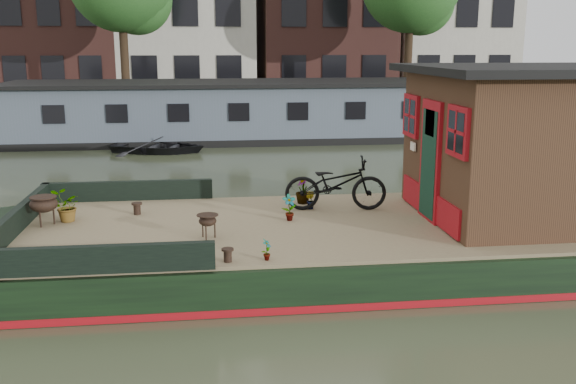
{
  "coord_description": "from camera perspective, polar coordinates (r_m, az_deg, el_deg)",
  "views": [
    {
      "loc": [
        -3.05,
        -9.6,
        3.37
      ],
      "look_at": [
        -1.78,
        0.5,
        1.05
      ],
      "focal_mm": 40.0,
      "sensor_mm": 36.0,
      "label": 1
    }
  ],
  "objects": [
    {
      "name": "houseboat_hull",
      "position": [
        10.23,
        2.85,
        -4.77
      ],
      "size": [
        14.01,
        4.02,
        0.6
      ],
      "color": "black",
      "rests_on": "ground"
    },
    {
      "name": "quay",
      "position": [
        30.39,
        -1.37,
        7.37
      ],
      "size": [
        60.0,
        6.0,
        0.9
      ],
      "primitive_type": "cube",
      "color": "#47443F",
      "rests_on": "ground"
    },
    {
      "name": "brazier_rear",
      "position": [
        10.62,
        -20.85,
        -1.57
      ],
      "size": [
        0.5,
        0.5,
        0.46
      ],
      "primitive_type": null,
      "rotation": [
        0.0,
        0.0,
        0.19
      ],
      "color": "black",
      "rests_on": "houseboat_deck"
    },
    {
      "name": "bicycle",
      "position": [
        10.83,
        4.26,
        0.73
      ],
      "size": [
        1.76,
        0.77,
        0.9
      ],
      "primitive_type": "imported",
      "rotation": [
        0.0,
        0.0,
        1.47
      ],
      "color": "black",
      "rests_on": "houseboat_deck"
    },
    {
      "name": "cabin",
      "position": [
        11.03,
        21.31,
        4.22
      ],
      "size": [
        4.0,
        3.5,
        2.42
      ],
      "color": "black",
      "rests_on": "houseboat_deck"
    },
    {
      "name": "dinghy",
      "position": [
        21.18,
        -11.47,
        4.32
      ],
      "size": [
        3.46,
        2.83,
        0.63
      ],
      "primitive_type": "imported",
      "rotation": [
        0.0,
        0.0,
        1.32
      ],
      "color": "black",
      "rests_on": "ground"
    },
    {
      "name": "potted_plant_d",
      "position": [
        11.3,
        1.35,
        0.15
      ],
      "size": [
        0.3,
        0.3,
        0.47
      ],
      "primitive_type": "imported",
      "rotation": [
        0.0,
        0.0,
        4.86
      ],
      "color": "#A04A2B",
      "rests_on": "houseboat_deck"
    },
    {
      "name": "potted_plant_a",
      "position": [
        10.18,
        0.1,
        -1.39
      ],
      "size": [
        0.25,
        0.2,
        0.43
      ],
      "primitive_type": "imported",
      "rotation": [
        0.0,
        0.0,
        0.2
      ],
      "color": "brown",
      "rests_on": "houseboat_deck"
    },
    {
      "name": "potted_plant_c",
      "position": [
        10.69,
        -19.18,
        -1.23
      ],
      "size": [
        0.56,
        0.52,
        0.5
      ],
      "primitive_type": "imported",
      "rotation": [
        0.0,
        0.0,
        3.51
      ],
      "color": "#A4652F",
      "rests_on": "houseboat_deck"
    },
    {
      "name": "brazier_front",
      "position": [
        9.33,
        -7.14,
        -3.05
      ],
      "size": [
        0.44,
        0.44,
        0.36
      ],
      "primitive_type": null,
      "rotation": [
        0.0,
        0.0,
        0.43
      ],
      "color": "black",
      "rests_on": "houseboat_deck"
    },
    {
      "name": "houseboat_deck",
      "position": [
        10.44,
        10.1,
        -2.59
      ],
      "size": [
        11.8,
        3.8,
        0.05
      ],
      "primitive_type": "cube",
      "color": "#827550",
      "rests_on": "houseboat_hull"
    },
    {
      "name": "potted_plant_b",
      "position": [
        10.94,
        1.98,
        -0.73
      ],
      "size": [
        0.19,
        0.21,
        0.3
      ],
      "primitive_type": "imported",
      "rotation": [
        0.0,
        0.0,
        2.05
      ],
      "color": "maroon",
      "rests_on": "houseboat_deck"
    },
    {
      "name": "potted_plant_e",
      "position": [
        8.34,
        -1.9,
        -5.14
      ],
      "size": [
        0.16,
        0.18,
        0.29
      ],
      "primitive_type": "imported",
      "rotation": [
        0.0,
        0.0,
        1.08
      ],
      "color": "#965A2C",
      "rests_on": "houseboat_deck"
    },
    {
      "name": "far_houseboat",
      "position": [
        23.91,
        0.21,
        7.12
      ],
      "size": [
        20.4,
        4.4,
        2.11
      ],
      "color": "#464F5E",
      "rests_on": "ground"
    },
    {
      "name": "bollard_port",
      "position": [
        10.87,
        -13.27,
        -1.45
      ],
      "size": [
        0.17,
        0.17,
        0.2
      ],
      "primitive_type": "cylinder",
      "color": "black",
      "rests_on": "houseboat_deck"
    },
    {
      "name": "bow_bulwark",
      "position": [
        10.13,
        -18.42,
        -2.36
      ],
      "size": [
        3.0,
        4.0,
        0.35
      ],
      "color": "black",
      "rests_on": "houseboat_deck"
    },
    {
      "name": "ground",
      "position": [
        10.62,
        9.97,
        -5.84
      ],
      "size": [
        120.0,
        120.0,
        0.0
      ],
      "primitive_type": "plane",
      "color": "#343C26",
      "rests_on": "ground"
    },
    {
      "name": "bollard_stbd",
      "position": [
        8.33,
        -5.38,
        -5.61
      ],
      "size": [
        0.16,
        0.16,
        0.18
      ],
      "primitive_type": "cylinder",
      "color": "black",
      "rests_on": "houseboat_deck"
    }
  ]
}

